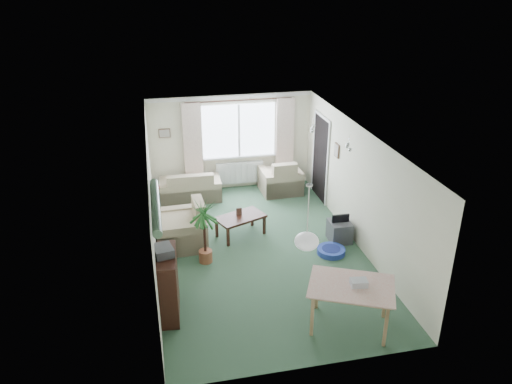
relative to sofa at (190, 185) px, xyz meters
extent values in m
plane|color=#2F4F39|center=(1.10, -2.75, -0.36)|extent=(6.50, 6.50, 0.00)
cube|color=white|center=(1.30, 0.48, 1.14)|extent=(1.80, 0.03, 1.30)
cube|color=black|center=(1.30, 0.40, 1.91)|extent=(2.60, 0.03, 0.03)
cube|color=beige|center=(0.15, 0.38, 0.91)|extent=(0.45, 0.08, 2.00)
cube|color=beige|center=(2.45, 0.38, 0.91)|extent=(0.45, 0.08, 2.00)
cube|color=white|center=(1.30, 0.44, 0.04)|extent=(1.20, 0.10, 0.55)
cube|color=black|center=(3.08, -0.55, 0.64)|extent=(0.03, 0.95, 2.00)
sphere|color=white|center=(1.30, -5.05, 1.12)|extent=(0.36, 0.36, 0.36)
cylinder|color=#196626|center=(-0.82, -5.05, 1.92)|extent=(1.60, 1.60, 0.12)
sphere|color=silver|center=(2.40, -1.85, 1.86)|extent=(0.20, 0.20, 0.20)
sphere|color=silver|center=(2.70, -3.05, 1.86)|extent=(0.20, 0.20, 0.20)
cube|color=brown|center=(-0.50, 0.48, 1.19)|extent=(0.28, 0.03, 0.22)
cube|color=brown|center=(3.08, -1.55, 1.19)|extent=(0.03, 0.24, 0.30)
cube|color=beige|center=(0.00, 0.00, 0.00)|extent=(1.47, 0.80, 0.73)
cube|color=beige|center=(2.24, -0.02, 0.07)|extent=(1.00, 0.95, 0.86)
cube|color=beige|center=(-0.40, -2.16, 0.10)|extent=(1.03, 1.08, 0.93)
cube|color=black|center=(0.86, -2.05, -0.14)|extent=(1.13, 0.89, 0.45)
cube|color=#4D3127|center=(0.84, -1.99, 0.16)|extent=(0.12, 0.03, 0.16)
cube|color=black|center=(-0.74, -4.35, 0.19)|extent=(0.36, 0.92, 1.10)
cube|color=#3C3C42|center=(-0.77, -4.35, 0.80)|extent=(0.35, 0.40, 0.14)
cylinder|color=#21632A|center=(0.01, -2.93, 0.28)|extent=(0.55, 0.55, 1.28)
cube|color=tan|center=(1.98, -5.27, 0.01)|extent=(1.40, 1.21, 0.74)
cube|color=#B6B4BF|center=(2.08, -5.30, 0.43)|extent=(0.27, 0.21, 0.12)
cube|color=#3E3F44|center=(2.80, -2.70, -0.15)|extent=(0.44, 0.48, 0.43)
cylinder|color=navy|center=(2.46, -3.15, -0.31)|extent=(0.72, 0.72, 0.11)
camera|label=1|loc=(-0.77, -11.12, 4.78)|focal=35.00mm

